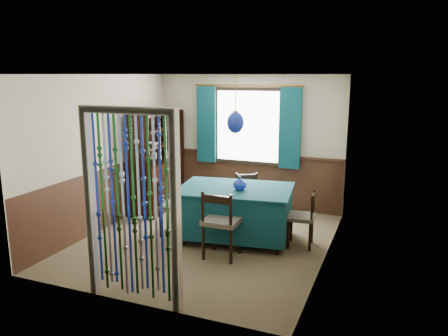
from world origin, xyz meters
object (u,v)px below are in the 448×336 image
at_px(dining_table, 235,210).
at_px(pendant_lamp, 236,122).
at_px(vase_sideboard, 169,154).
at_px(chair_right, 303,217).
at_px(chair_far, 247,197).
at_px(sideboard, 157,176).
at_px(vase_table, 240,184).
at_px(chair_left, 172,206).
at_px(bowl_shelf, 152,144).
at_px(chair_near, 221,222).

distance_m(dining_table, pendant_lamp, 1.34).
bearing_deg(vase_sideboard, pendant_lamp, -35.47).
relative_size(chair_right, pendant_lamp, 0.98).
xyz_separation_m(chair_far, sideboard, (-1.86, 0.19, 0.17)).
distance_m(sideboard, vase_sideboard, 0.52).
xyz_separation_m(pendant_lamp, vase_table, (0.10, -0.08, -0.90)).
distance_m(vase_table, vase_sideboard, 2.43).
bearing_deg(pendant_lamp, chair_left, -171.21).
xyz_separation_m(chair_far, bowl_shelf, (-1.80, -0.04, 0.82)).
bearing_deg(chair_right, chair_near, 125.32).
relative_size(chair_near, chair_left, 1.11).
height_order(chair_near, bowl_shelf, bowl_shelf).
bearing_deg(bowl_shelf, chair_right, -12.21).
height_order(pendant_lamp, vase_sideboard, pendant_lamp).
distance_m(chair_near, pendant_lamp, 1.48).
relative_size(sideboard, pendant_lamp, 2.16).
bearing_deg(sideboard, chair_left, -54.93).
xyz_separation_m(dining_table, chair_near, (0.06, -0.72, 0.04)).
distance_m(chair_right, vase_table, 1.05).
height_order(dining_table, vase_table, vase_table).
bearing_deg(chair_left, chair_far, 124.57).
xyz_separation_m(sideboard, pendant_lamp, (1.93, -0.97, 1.18)).
bearing_deg(chair_left, chair_right, 87.32).
bearing_deg(dining_table, vase_table, -46.26).
height_order(dining_table, vase_sideboard, vase_sideboard).
bearing_deg(vase_table, chair_near, -93.69).
distance_m(dining_table, chair_right, 1.03).
distance_m(pendant_lamp, vase_sideboard, 2.44).
distance_m(chair_far, bowl_shelf, 1.98).
relative_size(sideboard, vase_sideboard, 10.89).
bearing_deg(chair_far, vase_table, 75.73).
bearing_deg(dining_table, bowl_shelf, 150.35).
relative_size(dining_table, sideboard, 1.01).
height_order(chair_right, vase_table, vase_table).
bearing_deg(chair_near, chair_right, 40.16).
xyz_separation_m(dining_table, bowl_shelf, (-1.87, 0.74, 0.81)).
distance_m(chair_right, bowl_shelf, 3.07).
relative_size(chair_far, vase_sideboard, 5.07).
xyz_separation_m(sideboard, vase_table, (2.03, -1.05, 0.29)).
distance_m(chair_left, vase_table, 1.20).
xyz_separation_m(chair_left, bowl_shelf, (-0.86, 0.90, 0.81)).
xyz_separation_m(chair_right, bowl_shelf, (-2.89, 0.63, 0.83)).
distance_m(dining_table, chair_far, 0.78).
bearing_deg(chair_near, vase_sideboard, 132.53).
distance_m(chair_near, chair_left, 1.21).
relative_size(dining_table, chair_near, 1.90).
relative_size(chair_far, chair_right, 1.03).
relative_size(vase_table, bowl_shelf, 0.82).
height_order(chair_far, bowl_shelf, bowl_shelf).
xyz_separation_m(chair_left, vase_sideboard, (-0.86, 1.49, 0.53)).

